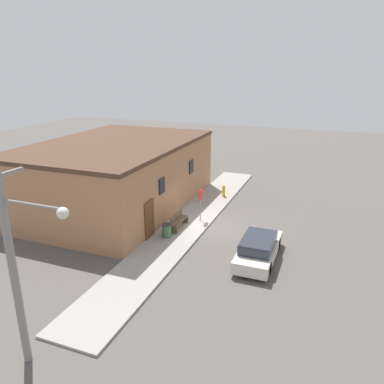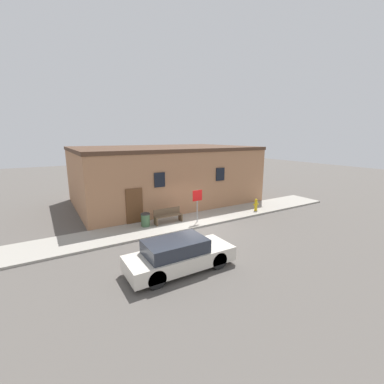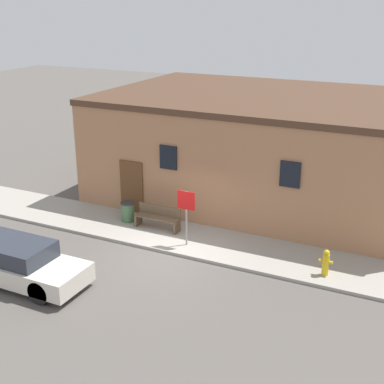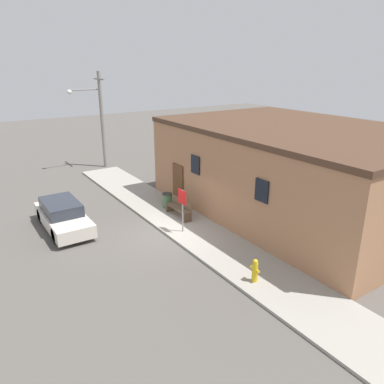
% 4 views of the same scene
% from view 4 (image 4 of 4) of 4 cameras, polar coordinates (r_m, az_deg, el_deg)
% --- Properties ---
extents(ground_plane, '(80.00, 80.00, 0.00)m').
position_cam_4_polar(ground_plane, '(16.85, -4.23, -6.49)').
color(ground_plane, '#56514C').
extents(sidewalk, '(23.05, 2.54, 0.11)m').
position_cam_4_polar(sidewalk, '(17.41, -0.58, -5.33)').
color(sidewalk, '#9E998E').
rests_on(sidewalk, ground).
extents(brick_building, '(13.30, 8.98, 4.38)m').
position_cam_4_polar(brick_building, '(19.49, 15.39, 3.36)').
color(brick_building, '#A87551').
rests_on(brick_building, ground).
extents(fire_hydrant, '(0.43, 0.21, 0.85)m').
position_cam_4_polar(fire_hydrant, '(13.28, 9.56, -11.68)').
color(fire_hydrant, gold).
rests_on(fire_hydrant, sidewalk).
extents(stop_sign, '(0.64, 0.06, 1.96)m').
position_cam_4_polar(stop_sign, '(16.32, -1.49, -1.67)').
color(stop_sign, gray).
rests_on(stop_sign, sidewalk).
extents(bench, '(1.71, 0.44, 0.86)m').
position_cam_4_polar(bench, '(18.28, -1.93, -2.44)').
color(bench, brown).
rests_on(bench, sidewalk).
extents(trash_bin, '(0.53, 0.53, 0.76)m').
position_cam_4_polar(trash_bin, '(19.46, -3.78, -1.26)').
color(trash_bin, '#426642').
rests_on(trash_bin, sidewalk).
extents(utility_pole, '(1.80, 2.37, 6.71)m').
position_cam_4_polar(utility_pole, '(27.51, -13.94, 11.15)').
color(utility_pole, gray).
rests_on(utility_pole, ground).
extents(parked_car, '(4.29, 1.65, 1.28)m').
position_cam_4_polar(parked_car, '(18.17, -19.09, -3.42)').
color(parked_car, black).
rests_on(parked_car, ground).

